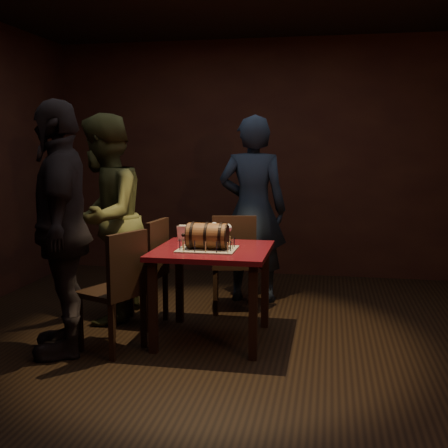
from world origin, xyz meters
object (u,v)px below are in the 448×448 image
Objects in this scene: wine_glass_left at (190,228)px; chair_left_rear at (148,266)px; person_back at (253,210)px; chair_back at (234,258)px; wine_glass_mid at (214,227)px; person_left_front at (61,229)px; chair_left_front at (119,285)px; person_left_rear at (104,219)px; pint_of_ale at (201,235)px; pub_table at (213,262)px; barrel_cake at (207,236)px; wine_glass_right at (228,229)px.

wine_glass_left is 0.17× the size of chair_left_rear.
wine_glass_left is 1.02m from person_back.
chair_back is 0.50× the size of person_back.
person_left_front reaches higher than wine_glass_mid.
chair_left_front is 0.49× the size of person_left_front.
person_left_rear reaches higher than wine_glass_mid.
person_left_front is at bearing -143.99° from pint_of_ale.
pub_table is at bearing -22.17° from chair_left_rear.
wine_glass_mid reaches higher than pint_of_ale.
barrel_cake is 0.90m from chair_back.
person_left_front reaches higher than chair_left_front.
chair_left_front is at bearing -130.67° from pint_of_ale.
person_left_front is (-1.12, -0.75, 0.08)m from wine_glass_right.
pint_of_ale is 0.66m from chair_back.
chair_back reaches higher than wine_glass_left.
wine_glass_right is (0.10, 0.35, 0.00)m from barrel_cake.
person_left_rear reaches higher than chair_left_front.
wine_glass_mid is at bearing 63.77° from pint_of_ale.
barrel_cake reaches higher than chair_back.
wine_glass_mid is 0.08× the size of person_left_front.
pint_of_ale is at bearing -7.82° from chair_left_rear.
person_back is (0.21, 0.87, 0.06)m from wine_glass_mid.
person_left_rear is at bearing -179.74° from wine_glass_mid.
pub_table is 0.77m from chair_left_front.
chair_left_rear reaches higher than pub_table.
chair_left_rear is at bearing -144.06° from chair_back.
chair_back is at bearing 75.82° from person_back.
wine_glass_mid is 0.18m from pint_of_ale.
pub_table is 1.25m from person_back.
pub_table is at bearing 73.23° from barrel_cake.
pint_of_ale is at bearing -107.88° from chair_back.
chair_left_front is at bearing -120.90° from chair_back.
person_left_front is at bearing -119.76° from chair_left_rear.
chair_left_rear is at bearing 128.31° from person_left_front.
chair_back is at bearing 93.22° from wine_glass_right.
person_left_rear is at bearing 170.75° from pint_of_ale.
chair_left_front is at bearing -152.62° from barrel_cake.
barrel_cake is 0.29m from pint_of_ale.
chair_back is 1.69m from person_left_front.
pub_table is at bearing -80.31° from wine_glass_mid.
wine_glass_left is 0.17× the size of chair_left_front.
chair_left_front is 1.84m from person_back.
chair_left_front is (-0.62, -0.32, -0.34)m from barrel_cake.
wine_glass_left is 0.08× the size of person_left_front.
person_left_rear reaches higher than chair_left_rear.
pint_of_ale is 0.93m from person_left_rear.
barrel_cake is 0.42m from wine_glass_left.
person_left_front reaches higher than chair_left_rear.
person_left_rear is at bearing 157.77° from barrel_cake.
person_left_rear is at bearing 119.06° from chair_left_front.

